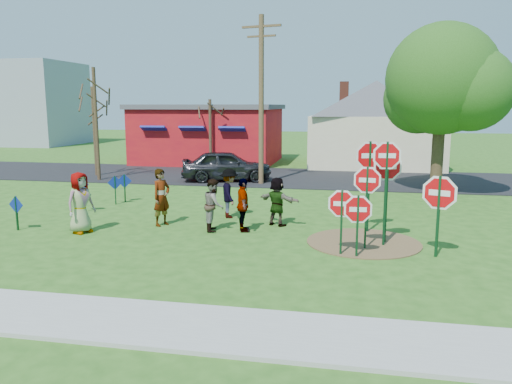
% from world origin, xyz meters
% --- Properties ---
extents(ground, '(120.00, 120.00, 0.00)m').
position_xyz_m(ground, '(0.00, 0.00, 0.00)').
color(ground, '#295317').
rests_on(ground, ground).
extents(sidewalk, '(22.00, 1.80, 0.08)m').
position_xyz_m(sidewalk, '(0.00, -7.20, 0.04)').
color(sidewalk, '#9E9E99').
rests_on(sidewalk, ground).
extents(road, '(120.00, 7.50, 0.04)m').
position_xyz_m(road, '(0.00, 11.50, 0.02)').
color(road, black).
rests_on(road, ground).
extents(dirt_patch, '(3.20, 3.20, 0.03)m').
position_xyz_m(dirt_patch, '(4.50, -1.00, 0.01)').
color(dirt_patch, brown).
rests_on(dirt_patch, ground).
extents(red_building, '(9.40, 7.69, 3.90)m').
position_xyz_m(red_building, '(-5.50, 17.99, 1.97)').
color(red_building, maroon).
rests_on(red_building, ground).
extents(cream_house, '(9.40, 9.40, 6.50)m').
position_xyz_m(cream_house, '(5.50, 18.00, 2.92)').
color(cream_house, beige).
rests_on(cream_house, ground).
extents(distant_building, '(10.00, 8.00, 8.00)m').
position_xyz_m(distant_building, '(-28.00, 30.00, 4.00)').
color(distant_building, '#8C939E').
rests_on(distant_building, ground).
extents(stop_sign_a, '(0.98, 0.10, 1.85)m').
position_xyz_m(stop_sign_a, '(3.89, -2.27, 1.23)').
color(stop_sign_a, '#103B1D').
rests_on(stop_sign_a, ground).
extents(stop_sign_b, '(1.13, 0.36, 2.95)m').
position_xyz_m(stop_sign_b, '(4.62, 0.27, 2.12)').
color(stop_sign_b, '#103B1D').
rests_on(stop_sign_b, ground).
extents(stop_sign_c, '(1.03, 0.12, 3.03)m').
position_xyz_m(stop_sign_c, '(5.03, -1.19, 2.14)').
color(stop_sign_c, '#103B1D').
rests_on(stop_sign_c, ground).
extents(stop_sign_d, '(1.07, 0.18, 2.71)m').
position_xyz_m(stop_sign_d, '(5.08, -0.85, 1.95)').
color(stop_sign_d, '#103B1D').
rests_on(stop_sign_d, ground).
extents(stop_sign_e, '(0.98, 0.09, 1.74)m').
position_xyz_m(stop_sign_e, '(4.29, -2.40, 1.15)').
color(stop_sign_e, '#103B1D').
rests_on(stop_sign_e, ground).
extents(stop_sign_f, '(1.10, 0.47, 2.26)m').
position_xyz_m(stop_sign_f, '(6.30, -1.97, 1.55)').
color(stop_sign_f, '#103B1D').
rests_on(stop_sign_f, ground).
extents(stop_sign_g, '(0.98, 0.09, 2.38)m').
position_xyz_m(stop_sign_g, '(4.52, -1.62, 1.66)').
color(stop_sign_g, '#103B1D').
rests_on(stop_sign_g, ground).
extents(blue_diamond_a, '(0.55, 0.12, 1.09)m').
position_xyz_m(blue_diamond_a, '(-6.07, -1.54, 0.67)').
color(blue_diamond_a, '#103B1D').
rests_on(blue_diamond_a, ground).
extents(blue_diamond_b, '(0.63, 0.06, 1.35)m').
position_xyz_m(blue_diamond_b, '(-5.47, 1.24, 0.84)').
color(blue_diamond_b, '#103B1D').
rests_on(blue_diamond_b, ground).
extents(blue_diamond_c, '(0.51, 0.26, 1.14)m').
position_xyz_m(blue_diamond_c, '(-4.97, 2.87, 0.71)').
color(blue_diamond_c, '#103B1D').
rests_on(blue_diamond_c, ground).
extents(blue_diamond_d, '(0.56, 0.18, 1.14)m').
position_xyz_m(blue_diamond_d, '(-4.84, 3.44, 0.70)').
color(blue_diamond_d, '#103B1D').
rests_on(blue_diamond_d, ground).
extents(person_a, '(0.91, 1.08, 1.87)m').
position_xyz_m(person_a, '(-3.94, -1.44, 0.93)').
color(person_a, '#485B99').
rests_on(person_a, ground).
extents(person_b, '(0.69, 0.80, 1.85)m').
position_xyz_m(person_b, '(-1.88, -0.08, 0.92)').
color(person_b, '#226E5C').
rests_on(person_b, ground).
extents(person_c, '(0.77, 0.90, 1.62)m').
position_xyz_m(person_c, '(-0.04, -0.40, 0.81)').
color(person_c, brown).
rests_on(person_c, ground).
extents(person_d, '(0.99, 1.26, 1.71)m').
position_xyz_m(person_d, '(-0.01, 1.46, 0.85)').
color(person_d, '#323237').
rests_on(person_d, ground).
extents(person_e, '(0.69, 1.05, 1.66)m').
position_xyz_m(person_e, '(0.87, -0.38, 0.83)').
color(person_e, '#542B5C').
rests_on(person_e, ground).
extents(person_f, '(1.53, 1.05, 1.58)m').
position_xyz_m(person_f, '(1.78, 0.61, 0.79)').
color(person_f, '#235632').
rests_on(person_f, ground).
extents(suv, '(4.86, 2.89, 1.55)m').
position_xyz_m(suv, '(-2.17, 9.57, 0.82)').
color(suv, '#323237').
rests_on(suv, road).
extents(utility_pole, '(1.95, 0.48, 8.03)m').
position_xyz_m(utility_pole, '(-0.27, 8.96, 4.23)').
color(utility_pole, '#4C3823').
rests_on(utility_pole, ground).
extents(leafy_tree, '(5.11, 4.66, 7.26)m').
position_xyz_m(leafy_tree, '(7.83, 7.50, 4.68)').
color(leafy_tree, '#382819').
rests_on(leafy_tree, ground).
extents(bare_tree_west, '(1.80, 1.80, 4.84)m').
position_xyz_m(bare_tree_west, '(-9.74, 10.22, 3.13)').
color(bare_tree_west, '#382819').
rests_on(bare_tree_west, ground).
extents(bare_tree_east, '(1.80, 1.80, 4.21)m').
position_xyz_m(bare_tree_east, '(-4.33, 14.15, 2.73)').
color(bare_tree_east, '#382819').
rests_on(bare_tree_east, ground).
extents(bare_tree_mid, '(1.80, 1.80, 5.74)m').
position_xyz_m(bare_tree_mid, '(-8.76, 8.63, 3.71)').
color(bare_tree_mid, '#382819').
rests_on(bare_tree_mid, ground).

